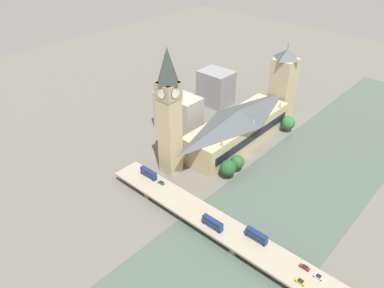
{
  "coord_description": "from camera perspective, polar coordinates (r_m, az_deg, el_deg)",
  "views": [
    {
      "loc": [
        -104.31,
        170.86,
        135.98
      ],
      "look_at": [
        19.98,
        32.31,
        16.38
      ],
      "focal_mm": 35.0,
      "sensor_mm": 36.0,
      "label": 1
    }
  ],
  "objects": [
    {
      "name": "ground_plane",
      "position": [
        242.0,
        8.67,
        -1.89
      ],
      "size": [
        600.0,
        600.0,
        0.0
      ],
      "primitive_type": "plane",
      "color": "#605E56"
    },
    {
      "name": "clock_tower",
      "position": [
        206.25,
        -3.52,
        5.04
      ],
      "size": [
        11.38,
        11.38,
        76.37
      ],
      "color": "tan",
      "rests_on": "ground_plane"
    },
    {
      "name": "tree_embankment_far",
      "position": [
        224.46,
        6.91,
        -2.72
      ],
      "size": [
        8.5,
        8.5,
        10.95
      ],
      "color": "brown",
      "rests_on": "ground_plane"
    },
    {
      "name": "city_block_west",
      "position": [
        259.34,
        -2.13,
        4.66
      ],
      "size": [
        32.76,
        16.63,
        28.14
      ],
      "color": "#A39E93",
      "rests_on": "ground_plane"
    },
    {
      "name": "car_southbound_lead",
      "position": [
        208.76,
        -4.7,
        -5.89
      ],
      "size": [
        4.0,
        1.93,
        1.28
      ],
      "color": "#2D5638",
      "rests_on": "road_bridge"
    },
    {
      "name": "parliament_hall",
      "position": [
        248.18,
        7.03,
        2.58
      ],
      "size": [
        25.19,
        84.93,
        24.92
      ],
      "color": "tan",
      "rests_on": "ground_plane"
    },
    {
      "name": "tree_embankment_near",
      "position": [
        218.38,
        5.53,
        -3.65
      ],
      "size": [
        9.54,
        9.54,
        11.8
      ],
      "color": "brown",
      "rests_on": "ground_plane"
    },
    {
      "name": "car_northbound_mid",
      "position": [
        168.69,
        16.19,
        -19.47
      ],
      "size": [
        4.31,
        1.93,
        1.38
      ],
      "color": "gold",
      "rests_on": "road_bridge"
    },
    {
      "name": "double_decker_bus_mid",
      "position": [
        213.18,
        -6.64,
        -4.39
      ],
      "size": [
        11.47,
        2.51,
        4.87
      ],
      "color": "navy",
      "rests_on": "road_bridge"
    },
    {
      "name": "city_block_center",
      "position": [
        299.99,
        3.64,
        8.58
      ],
      "size": [
        24.76,
        19.77,
        27.16
      ],
      "color": "gray",
      "rests_on": "ground_plane"
    },
    {
      "name": "double_decker_bus_lead",
      "position": [
        182.1,
        3.15,
        -11.92
      ],
      "size": [
        11.35,
        2.53,
        5.01
      ],
      "color": "navy",
      "rests_on": "road_bridge"
    },
    {
      "name": "car_southbound_mid",
      "position": [
        172.46,
        18.71,
        -18.58
      ],
      "size": [
        3.9,
        1.87,
        1.24
      ],
      "color": "silver",
      "rests_on": "road_bridge"
    },
    {
      "name": "tree_embankment_mid",
      "position": [
        271.01,
        14.45,
        3.16
      ],
      "size": [
        9.53,
        9.53,
        11.66
      ],
      "color": "brown",
      "rests_on": "ground_plane"
    },
    {
      "name": "double_decker_bus_rear",
      "position": [
        178.74,
        9.8,
        -13.58
      ],
      "size": [
        11.18,
        2.52,
        4.92
      ],
      "color": "navy",
      "rests_on": "road_bridge"
    },
    {
      "name": "river_water",
      "position": [
        227.65,
        16.93,
        -5.59
      ],
      "size": [
        67.3,
        360.0,
        0.3
      ],
      "primitive_type": "cube",
      "color": "#47564C",
      "rests_on": "ground_plane"
    },
    {
      "name": "road_bridge",
      "position": [
        181.01,
        7.47,
        -14.26
      ],
      "size": [
        166.6,
        15.95,
        5.42
      ],
      "color": "gray",
      "rests_on": "ground_plane"
    },
    {
      "name": "victoria_tower",
      "position": [
        284.13,
        13.68,
        8.92
      ],
      "size": [
        15.04,
        15.04,
        55.25
      ],
      "color": "tan",
      "rests_on": "ground_plane"
    },
    {
      "name": "car_northbound_tail",
      "position": [
        173.89,
        16.8,
        -17.53
      ],
      "size": [
        4.52,
        1.77,
        1.34
      ],
      "color": "maroon",
      "rests_on": "road_bridge"
    }
  ]
}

